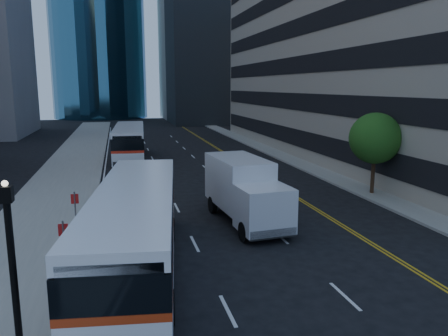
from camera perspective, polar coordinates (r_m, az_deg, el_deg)
name	(u,v)px	position (r m, az deg, el deg)	size (l,w,h in m)	color
ground	(286,253)	(18.67, 8.08, -10.98)	(160.00, 160.00, 0.00)	black
sidewalk_west	(75,162)	(41.83, -18.86, 0.75)	(5.00, 90.00, 0.15)	gray
sidewalk_east	(278,154)	(44.45, 7.02, 1.80)	(2.00, 90.00, 0.15)	gray
parking_garage	(438,29)	(50.55, 26.20, 16.02)	(30.00, 50.00, 25.00)	#9E9384
street_tree	(375,138)	(28.85, 19.13, 3.68)	(3.20, 3.20, 5.10)	#332114
lamp_post	(13,272)	(11.17, -25.83, -12.13)	(0.28, 0.28, 4.56)	black
bus_front	(136,227)	(16.42, -11.43, -7.61)	(4.29, 12.74, 3.22)	white
bus_rear	(130,141)	(42.34, -12.23, 3.44)	(3.30, 12.28, 3.14)	white
box_truck	(245,190)	(21.98, 2.74, -2.91)	(2.88, 6.89, 3.21)	silver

